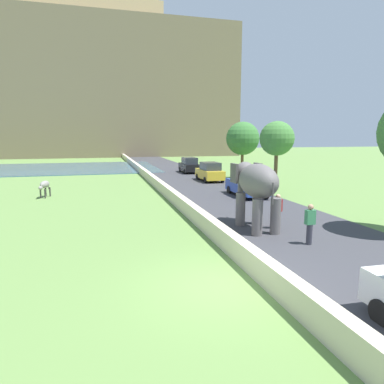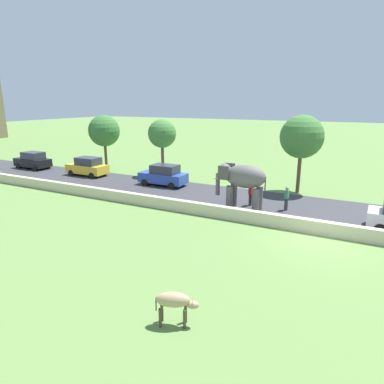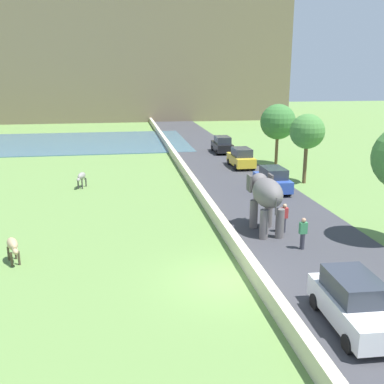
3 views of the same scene
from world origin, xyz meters
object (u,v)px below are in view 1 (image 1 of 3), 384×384
object	(u,v)px
person_trailing	(310,224)
cow_grey	(45,185)
elephant	(256,185)
car_black	(189,165)
car_yellow	(210,172)
person_beside_elephant	(278,211)
car_blue	(247,184)

from	to	relation	value
person_trailing	cow_grey	world-z (taller)	person_trailing
elephant	cow_grey	xyz separation A→B (m)	(-10.40, 11.25, -1.20)
cow_grey	car_black	bearing A→B (deg)	43.22
car_yellow	person_trailing	bearing A→B (deg)	-96.46
person_beside_elephant	car_yellow	distance (m)	16.87
person_beside_elephant	car_black	xyz separation A→B (m)	(2.21, 24.33, 0.03)
person_beside_elephant	car_blue	distance (m)	8.55
cow_grey	person_beside_elephant	bearing A→B (deg)	-45.65
car_yellow	car_blue	bearing A→B (deg)	-90.00
person_trailing	car_yellow	bearing A→B (deg)	83.54
car_yellow	car_black	size ratio (longest dim) A/B	0.99
car_yellow	cow_grey	world-z (taller)	car_yellow
elephant	car_blue	size ratio (longest dim) A/B	0.87
car_yellow	cow_grey	distance (m)	14.49
car_blue	cow_grey	xyz separation A→B (m)	(-13.55, 3.34, -0.06)
elephant	car_blue	distance (m)	8.59
person_beside_elephant	cow_grey	distance (m)	16.22
elephant	car_blue	world-z (taller)	elephant
person_trailing	car_black	xyz separation A→B (m)	(2.16, 26.71, 0.03)
elephant	cow_grey	world-z (taller)	elephant
car_blue	car_black	distance (m)	16.07
car_yellow	person_beside_elephant	bearing A→B (deg)	-97.54
elephant	person_trailing	bearing A→B (deg)	-70.11
car_blue	car_black	bearing A→B (deg)	90.00
car_yellow	car_black	world-z (taller)	same
car_yellow	elephant	bearing A→B (deg)	-100.89
person_trailing	car_blue	world-z (taller)	car_blue
elephant	person_beside_elephant	bearing A→B (deg)	-20.27
elephant	car_black	bearing A→B (deg)	82.52
elephant	car_yellow	xyz separation A→B (m)	(3.15, 16.38, -1.14)
car_black	cow_grey	bearing A→B (deg)	-136.78
car_black	person_beside_elephant	bearing A→B (deg)	-95.19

